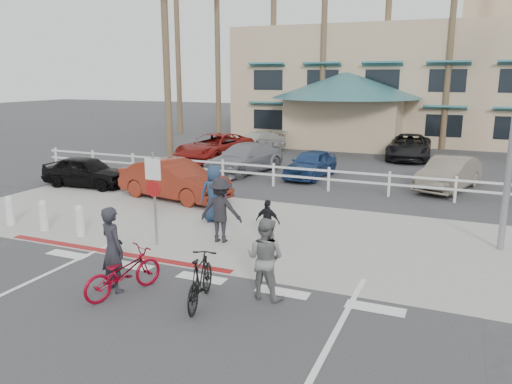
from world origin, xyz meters
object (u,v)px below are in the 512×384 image
at_px(car_white_sedan, 174,180).
at_px(car_red_compact, 87,171).
at_px(bike_red, 123,273).
at_px(bike_black, 200,280).
at_px(sign_post, 155,194).

height_order(car_white_sedan, car_red_compact, car_white_sedan).
height_order(bike_red, car_red_compact, car_red_compact).
distance_m(bike_red, bike_black, 1.77).
height_order(bike_red, bike_black, bike_black).
bearing_deg(car_red_compact, car_white_sedan, -98.68).
relative_size(bike_black, car_red_compact, 0.46).
relative_size(bike_red, car_white_sedan, 0.41).
distance_m(sign_post, car_red_compact, 8.77).
relative_size(sign_post, bike_red, 1.55).
bearing_deg(bike_black, car_white_sedan, -68.22).
height_order(sign_post, car_red_compact, sign_post).
relative_size(sign_post, car_white_sedan, 0.64).
height_order(sign_post, bike_black, sign_post).
xyz_separation_m(sign_post, car_white_sedan, (-2.41, 4.81, -0.70)).
bearing_deg(car_white_sedan, bike_black, -134.31).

